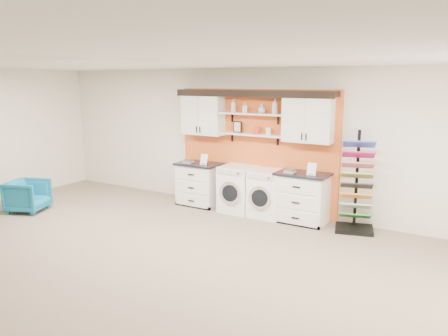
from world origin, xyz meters
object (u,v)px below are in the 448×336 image
Objects in this scene: base_cabinet_left at (200,184)px; armchair at (28,196)px; dryer at (268,193)px; washer at (239,189)px; sample_rack at (356,200)px; base_cabinet_right at (302,198)px.

base_cabinet_left is 1.30× the size of armchair.
dryer reaches higher than armchair.
washer reaches higher than base_cabinet_left.
sample_rack is (1.64, 0.04, 0.09)m from dryer.
base_cabinet_left is at bearing 179.88° from dryer.
dryer is 4.74m from armchair.
base_cabinet_right is 1.03× the size of washer.
base_cabinet_right is 0.54× the size of sample_rack.
base_cabinet_left is 0.99× the size of washer.
sample_rack is at bearing 1.36° from dryer.
base_cabinet_left is 2.26m from base_cabinet_right.
base_cabinet_right is at bearing 166.61° from sample_rack.
base_cabinet_right is 1.33m from washer.
dryer is at bearing -179.72° from base_cabinet_right.
armchair is (-3.58, -2.16, -0.14)m from washer.
base_cabinet_right reaches higher than base_cabinet_left.
dryer is (-0.69, -0.00, -0.01)m from base_cabinet_right.
sample_rack reaches higher than dryer.
dryer is 1.65m from sample_rack.
washer is 4.18m from armchair.
washer is 1.31× the size of armchair.
sample_rack is at bearing -91.19° from armchair.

